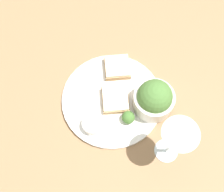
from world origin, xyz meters
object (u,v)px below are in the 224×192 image
object	(u,v)px
wine_glass	(176,139)
salad_bowl	(154,100)
sauce_ramekin	(93,124)
cheese_toast_near	(115,99)
cheese_toast_far	(118,67)

from	to	relation	value
wine_glass	salad_bowl	bearing A→B (deg)	-156.12
sauce_ramekin	wine_glass	size ratio (longest dim) A/B	0.31
sauce_ramekin	cheese_toast_near	distance (m)	0.10
cheese_toast_near	cheese_toast_far	distance (m)	0.10
cheese_toast_near	wine_glass	distance (m)	0.22
cheese_toast_far	wine_glass	bearing A→B (deg)	37.23
cheese_toast_far	wine_glass	world-z (taller)	wine_glass
wine_glass	cheese_toast_far	bearing A→B (deg)	-142.77
cheese_toast_far	wine_glass	distance (m)	0.29
salad_bowl	cheese_toast_near	world-z (taller)	salad_bowl
salad_bowl	sauce_ramekin	xyz separation A→B (m)	(0.09, -0.15, -0.03)
cheese_toast_far	wine_glass	size ratio (longest dim) A/B	0.50
salad_bowl	wine_glass	bearing A→B (deg)	23.88
cheese_toast_near	salad_bowl	bearing A→B (deg)	91.60
salad_bowl	sauce_ramekin	world-z (taller)	salad_bowl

